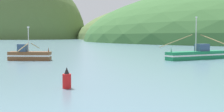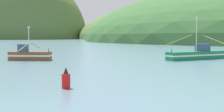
{
  "view_description": "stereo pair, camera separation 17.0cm",
  "coord_description": "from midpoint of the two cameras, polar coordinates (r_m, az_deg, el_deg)",
  "views": [
    {
      "loc": [
        5.57,
        -6.59,
        4.0
      ],
      "look_at": [
        -5.33,
        29.07,
        1.4
      ],
      "focal_mm": 51.95,
      "sensor_mm": 36.0,
      "label": 1
    },
    {
      "loc": [
        5.73,
        -6.54,
        4.0
      ],
      "look_at": [
        -5.33,
        29.07,
        1.4
      ],
      "focal_mm": 51.95,
      "sensor_mm": 36.0,
      "label": 2
    }
  ],
  "objects": [
    {
      "name": "hill_mid_left",
      "position": [
        265.23,
        -16.92,
        2.95
      ],
      "size": [
        115.12,
        92.09,
        105.03
      ],
      "primitive_type": "ellipsoid",
      "color": "#516B38",
      "rests_on": "ground"
    },
    {
      "name": "hill_far_left",
      "position": [
        245.0,
        18.31,
        2.85
      ],
      "size": [
        209.74,
        167.79,
        59.79
      ],
      "primitive_type": "ellipsoid",
      "color": "#516B38",
      "rests_on": "ground"
    },
    {
      "name": "fishing_boat_brown",
      "position": [
        49.66,
        -14.5,
        0.17
      ],
      "size": [
        6.47,
        9.7,
        5.03
      ],
      "rotation": [
        0.0,
        0.0,
        0.23
      ],
      "color": "brown",
      "rests_on": "ground"
    },
    {
      "name": "fishing_boat_green",
      "position": [
        51.59,
        14.56,
        0.27
      ],
      "size": [
        13.18,
        12.67,
        6.58
      ],
      "rotation": [
        0.0,
        0.0,
        3.95
      ],
      "color": "#197A47",
      "rests_on": "ground"
    },
    {
      "name": "channel_buoy",
      "position": [
        23.9,
        -8.16,
        -4.13
      ],
      "size": [
        0.63,
        0.63,
        1.56
      ],
      "color": "red",
      "rests_on": "ground"
    }
  ]
}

